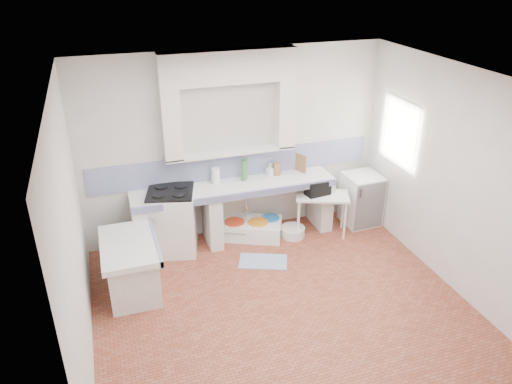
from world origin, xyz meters
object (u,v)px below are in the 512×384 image
object	(u,v)px
stove	(173,222)
fridge	(361,199)
sink	(250,229)
side_table	(321,214)

from	to	relation	value
stove	fridge	xyz separation A→B (m)	(2.99, -0.13, -0.05)
sink	side_table	distance (m)	1.12
fridge	stove	bearing A→B (deg)	175.66
side_table	fridge	distance (m)	0.76
stove	sink	xyz separation A→B (m)	(1.17, 0.01, -0.35)
stove	fridge	world-z (taller)	stove
stove	sink	world-z (taller)	stove
stove	fridge	size ratio (longest dim) A/B	1.12
sink	fridge	size ratio (longest dim) A/B	1.16
stove	side_table	distance (m)	2.26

